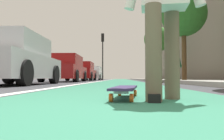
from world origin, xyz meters
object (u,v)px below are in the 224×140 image
Objects in this scene: skateboard at (125,89)px; street_tree_far at (157,40)px; parked_car_near at (15,61)px; parked_car_far at (82,72)px; parked_car_mid at (65,69)px; parked_car_end at (93,74)px; traffic_light at (103,48)px; street_tree_mid at (184,14)px; pedestrian_distant at (176,66)px.

street_tree_far reaches higher than skateboard.
parked_car_near is 0.97× the size of parked_car_far.
parked_car_mid is 0.94× the size of parked_car_end.
parked_car_far is 4.87m from traffic_light.
traffic_light is 11.67m from street_tree_mid.
pedestrian_distant is (-9.69, -4.79, -2.32)m from traffic_light.
pedestrian_distant reaches higher than skateboard.
parked_car_far is 0.89× the size of traffic_light.
skateboard is at bearing -168.52° from parked_car_far.
parked_car_far is at bearing 179.21° from parked_car_end.
street_tree_mid is at bearing -19.44° from skateboard.
traffic_light is (9.50, -1.36, 2.49)m from parked_car_mid.
skateboard is at bearing -143.46° from parked_car_near.
street_tree_far is at bearing -1.55° from pedestrian_distant.
skateboard is at bearing -171.99° from parked_car_end.
parked_car_far is 6.31m from parked_car_end.
parked_car_mid is at bearing 171.84° from traffic_light.
parked_car_end is 3.66m from traffic_light.
pedestrian_distant is (-12.04, -6.07, 0.18)m from parked_car_end.
parked_car_mid is at bearing -179.95° from parked_car_far.
parked_car_near reaches higher than skateboard.
street_tree_mid is at bearing -180.00° from street_tree_far.
parked_car_mid is 6.99m from street_tree_mid.
street_tree_far reaches higher than parked_car_near.
street_tree_mid is 0.97× the size of street_tree_far.
parked_car_end is 0.99× the size of traffic_light.
parked_car_end is at bearing -0.42° from parked_car_near.
pedestrian_distant reaches higher than parked_car_far.
street_tree_mid reaches higher than parked_car_mid.
parked_car_end is (17.58, -0.13, -0.01)m from parked_car_near.
parked_car_mid is 1.04× the size of parked_car_far.
street_tree_far is (1.49, -6.35, 2.86)m from parked_car_far.
street_tree_far is (17.09, -3.18, 3.50)m from skateboard.
parked_car_near is 0.85× the size of street_tree_far.
parked_car_mid is 6.15m from pedestrian_distant.
parked_car_far reaches higher than parked_car_end.
street_tree_mid is at bearing -154.73° from traffic_light.
traffic_light is at bearing 5.26° from skateboard.
parked_car_far is at bearing 103.23° from street_tree_far.
pedestrian_distant is (9.87, -2.98, 0.79)m from skateboard.
parked_car_mid reaches higher than parked_car_end.
street_tree_mid is 8.09m from street_tree_far.
skateboard is 0.19× the size of street_tree_mid.
parked_car_far is at bearing -0.21° from parked_car_near.
parked_car_far is at bearing 11.48° from skateboard.
parked_car_mid is at bearing 80.58° from street_tree_mid.
parked_car_mid is at bearing 17.47° from skateboard.
pedestrian_distant reaches higher than parked_car_mid.
parked_car_far is (5.54, 0.00, 0.02)m from parked_car_mid.
traffic_light is at bearing 25.27° from street_tree_mid.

